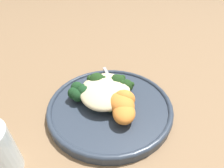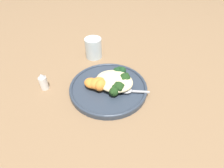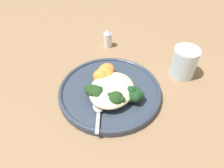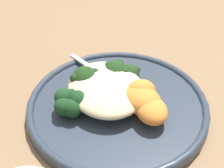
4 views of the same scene
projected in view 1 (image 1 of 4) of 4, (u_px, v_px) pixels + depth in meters
ground_plane at (114, 105)px, 0.44m from camera, size 4.00×4.00×0.00m
plate at (110, 105)px, 0.42m from camera, size 0.29×0.29×0.02m
quinoa_mound at (105, 90)px, 0.42m from camera, size 0.14×0.12×0.04m
broccoli_stalk_0 at (123, 90)px, 0.43m from camera, size 0.10×0.07×0.03m
broccoli_stalk_1 at (117, 86)px, 0.43m from camera, size 0.12×0.04×0.04m
broccoli_stalk_2 at (100, 85)px, 0.43m from camera, size 0.11×0.09×0.04m
broccoli_stalk_3 at (93, 97)px, 0.41m from camera, size 0.05×0.10×0.03m
sweet_potato_chunk_0 at (124, 99)px, 0.39m from camera, size 0.04×0.05×0.04m
sweet_potato_chunk_1 at (121, 103)px, 0.38m from camera, size 0.09×0.08×0.04m
sweet_potato_chunk_2 at (124, 113)px, 0.36m from camera, size 0.06×0.05×0.03m
kale_tuft at (79, 91)px, 0.42m from camera, size 0.05×0.05×0.04m
spoon at (112, 81)px, 0.48m from camera, size 0.11×0.06×0.01m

